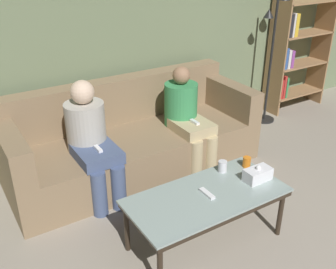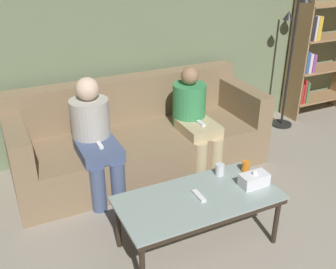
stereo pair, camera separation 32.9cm
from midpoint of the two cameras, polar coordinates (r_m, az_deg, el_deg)
name	(u,v)px [view 2 (the right image)]	position (r m, az deg, el deg)	size (l,w,h in m)	color
wall_back	(116,31)	(4.15, -5.19, 14.65)	(12.00, 0.06, 2.60)	#707F5B
couch	(139,139)	(4.00, -1.88, -0.65)	(2.50, 0.94, 0.88)	#897051
coffee_table	(199,202)	(2.96, 7.69, -9.72)	(1.21, 0.58, 0.45)	#8C9E99
cup_near_left	(220,169)	(3.19, 10.49, -5.10)	(0.07, 0.07, 0.09)	silver
cup_near_right	(246,166)	(3.28, 14.07, -4.60)	(0.07, 0.07, 0.09)	orange
tissue_box	(254,180)	(3.12, 15.38, -6.43)	(0.22, 0.12, 0.13)	white
game_remote	(199,196)	(2.93, 7.75, -8.90)	(0.04, 0.15, 0.02)	white
bookshelf	(317,55)	(5.54, 22.47, 10.63)	(0.89, 0.32, 1.64)	#9E754C
standing_lamp	(293,48)	(5.00, 19.49, 11.78)	(0.31, 0.26, 1.63)	black
seated_person_left_end	(94,133)	(3.55, -8.07, 0.08)	(0.35, 0.67, 1.07)	#47567A
seated_person_mid_left	(194,116)	(3.94, 6.18, 2.60)	(0.34, 0.64, 1.03)	tan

